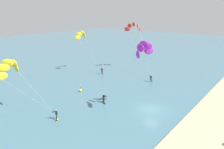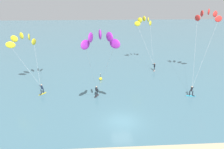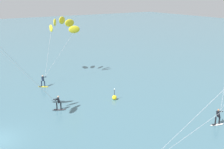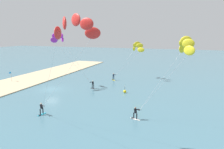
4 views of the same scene
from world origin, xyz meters
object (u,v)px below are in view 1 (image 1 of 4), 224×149
Objects in this scene: marker_buoy at (81,90)px; kitesurfer_nearshore at (141,52)px; kitesurfer_mid_water at (134,29)px; kitesurfer_far_out at (11,70)px; kitesurfer_downwind at (82,37)px.

kitesurfer_nearshore is at bearing -90.51° from marker_buoy.
kitesurfer_mid_water is (19.11, 14.21, 1.20)m from kitesurfer_nearshore.
kitesurfer_mid_water is at bearing 2.66° from kitesurfer_far_out.
kitesurfer_downwind is at bearing 45.36° from marker_buoy.
kitesurfer_mid_water is 13.24m from kitesurfer_downwind.
marker_buoy is (-18.99, -0.58, -10.65)m from kitesurfer_mid_water.
kitesurfer_nearshore is 25.53m from kitesurfer_downwind.
kitesurfer_far_out reaches higher than marker_buoy.
marker_buoy is at bearing -134.64° from kitesurfer_downwind.
marker_buoy is (0.12, 13.64, -9.45)m from kitesurfer_nearshore.
kitesurfer_nearshore reaches higher than kitesurfer_far_out.
kitesurfer_far_out is 6.55× the size of marker_buoy.
kitesurfer_nearshore is 1.07× the size of kitesurfer_downwind.
kitesurfer_mid_water is at bearing -45.29° from kitesurfer_downwind.
kitesurfer_nearshore is 18.12m from kitesurfer_far_out.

